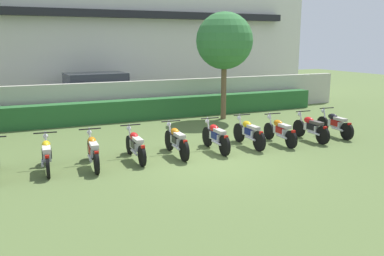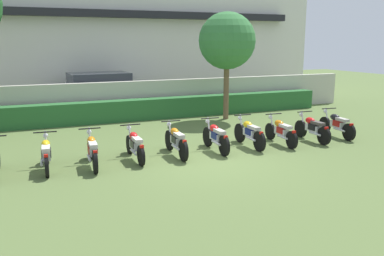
{
  "view_description": "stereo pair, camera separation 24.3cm",
  "coord_description": "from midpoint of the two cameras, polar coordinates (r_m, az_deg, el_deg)",
  "views": [
    {
      "loc": [
        -5.1,
        -10.02,
        3.33
      ],
      "look_at": [
        0.0,
        1.24,
        0.73
      ],
      "focal_mm": 38.7,
      "sensor_mm": 36.0,
      "label": 1
    },
    {
      "loc": [
        -4.88,
        -10.12,
        3.33
      ],
      "look_at": [
        0.0,
        1.24,
        0.73
      ],
      "focal_mm": 38.7,
      "sensor_mm": 36.0,
      "label": 2
    }
  ],
  "objects": [
    {
      "name": "ground",
      "position": [
        11.72,
        1.91,
        -4.61
      ],
      "size": [
        60.0,
        60.0,
        0.0
      ],
      "primitive_type": "plane",
      "color": "#566B38"
    },
    {
      "name": "building",
      "position": [
        24.61,
        -13.05,
        14.03
      ],
      "size": [
        23.5,
        6.5,
        8.75
      ],
      "color": "silver",
      "rests_on": "ground"
    },
    {
      "name": "compound_wall",
      "position": [
        18.57,
        -8.58,
        3.94
      ],
      "size": [
        22.33,
        0.3,
        1.6
      ],
      "primitive_type": "cube",
      "color": "#BCB7A8",
      "rests_on": "ground"
    },
    {
      "name": "hedge_row",
      "position": [
        17.96,
        -7.93,
        2.53
      ],
      "size": [
        17.86,
        0.7,
        0.88
      ],
      "primitive_type": "cube",
      "color": "#28602D",
      "rests_on": "ground"
    },
    {
      "name": "parked_car",
      "position": [
        19.92,
        -12.96,
        4.69
      ],
      "size": [
        4.61,
        2.31,
        1.89
      ],
      "rotation": [
        0.0,
        0.0,
        0.06
      ],
      "color": "silver",
      "rests_on": "ground"
    },
    {
      "name": "tree_far_side",
      "position": [
        17.86,
        4.09,
        11.85
      ],
      "size": [
        2.41,
        2.41,
        4.55
      ],
      "color": "brown",
      "rests_on": "ground"
    },
    {
      "name": "motorcycle_in_row_1",
      "position": [
        11.44,
        -19.95,
        -3.46
      ],
      "size": [
        0.6,
        1.8,
        0.95
      ],
      "rotation": [
        0.0,
        0.0,
        1.5
      ],
      "color": "black",
      "rests_on": "ground"
    },
    {
      "name": "motorcycle_in_row_2",
      "position": [
        11.45,
        -14.09,
        -3.04
      ],
      "size": [
        0.6,
        1.95,
        0.96
      ],
      "rotation": [
        0.0,
        0.0,
        1.5
      ],
      "color": "black",
      "rests_on": "ground"
    },
    {
      "name": "motorcycle_in_row_3",
      "position": [
        11.88,
        -8.39,
        -2.32
      ],
      "size": [
        0.6,
        1.9,
        0.94
      ],
      "rotation": [
        0.0,
        0.0,
        1.55
      ],
      "color": "black",
      "rests_on": "ground"
    },
    {
      "name": "motorcycle_in_row_4",
      "position": [
        12.2,
        -2.74,
        -1.74
      ],
      "size": [
        0.6,
        1.93,
        0.97
      ],
      "rotation": [
        0.0,
        0.0,
        1.53
      ],
      "color": "black",
      "rests_on": "ground"
    },
    {
      "name": "motorcycle_in_row_5",
      "position": [
        12.72,
        2.73,
        -1.18
      ],
      "size": [
        0.6,
        1.86,
        0.97
      ],
      "rotation": [
        0.0,
        0.0,
        1.53
      ],
      "color": "black",
      "rests_on": "ground"
    },
    {
      "name": "motorcycle_in_row_6",
      "position": [
        13.35,
        7.32,
        -0.62
      ],
      "size": [
        0.6,
        1.93,
        0.98
      ],
      "rotation": [
        0.0,
        0.0,
        1.54
      ],
      "color": "black",
      "rests_on": "ground"
    },
    {
      "name": "motorcycle_in_row_7",
      "position": [
        13.89,
        11.53,
        -0.36
      ],
      "size": [
        0.6,
        1.91,
        0.94
      ],
      "rotation": [
        0.0,
        0.0,
        1.51
      ],
      "color": "black",
      "rests_on": "ground"
    },
    {
      "name": "motorcycle_in_row_8",
      "position": [
        14.59,
        15.6,
        0.06
      ],
      "size": [
        0.6,
        1.83,
        0.96
      ],
      "rotation": [
        0.0,
        0.0,
        1.56
      ],
      "color": "black",
      "rests_on": "ground"
    },
    {
      "name": "motorcycle_in_row_9",
      "position": [
        15.52,
        18.64,
        0.56
      ],
      "size": [
        0.6,
        1.92,
        0.96
      ],
      "rotation": [
        0.0,
        0.0,
        1.5
      ],
      "color": "black",
      "rests_on": "ground"
    }
  ]
}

